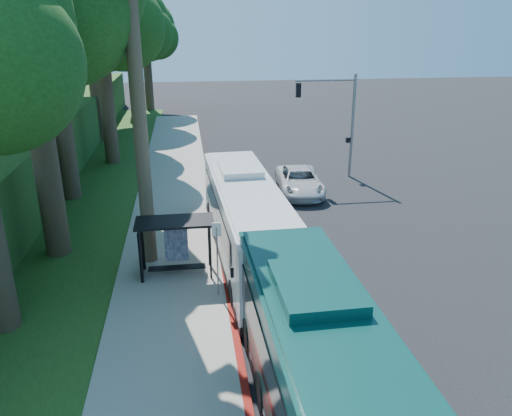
{
  "coord_description": "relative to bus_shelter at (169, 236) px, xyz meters",
  "views": [
    {
      "loc": [
        -6.34,
        -22.2,
        10.22
      ],
      "look_at": [
        -3.05,
        1.0,
        1.4
      ],
      "focal_mm": 35.0,
      "sensor_mm": 36.0,
      "label": 1
    }
  ],
  "objects": [
    {
      "name": "ground",
      "position": [
        7.26,
        2.86,
        -1.81
      ],
      "size": [
        140.0,
        140.0,
        0.0
      ],
      "primitive_type": "plane",
      "color": "black",
      "rests_on": "ground"
    },
    {
      "name": "sidewalk",
      "position": [
        -0.04,
        2.86,
        -1.75
      ],
      "size": [
        4.5,
        70.0,
        0.12
      ],
      "primitive_type": "cube",
      "color": "gray",
      "rests_on": "ground"
    },
    {
      "name": "red_curb",
      "position": [
        2.26,
        -1.14,
        -1.74
      ],
      "size": [
        0.25,
        30.0,
        0.13
      ],
      "primitive_type": "cube",
      "color": "maroon",
      "rests_on": "ground"
    },
    {
      "name": "grass_verge",
      "position": [
        -5.74,
        7.86,
        -1.78
      ],
      "size": [
        8.0,
        70.0,
        0.06
      ],
      "primitive_type": "cube",
      "color": "#234719",
      "rests_on": "ground"
    },
    {
      "name": "bus_shelter",
      "position": [
        0.0,
        0.0,
        0.0
      ],
      "size": [
        3.2,
        1.51,
        2.55
      ],
      "color": "black",
      "rests_on": "ground"
    },
    {
      "name": "stop_sign_pole",
      "position": [
        1.86,
        -2.14,
        0.28
      ],
      "size": [
        0.35,
        0.06,
        3.17
      ],
      "color": "gray",
      "rests_on": "ground"
    },
    {
      "name": "traffic_signal_pole",
      "position": [
        11.04,
        12.86,
        2.62
      ],
      "size": [
        4.1,
        0.3,
        7.0
      ],
      "color": "gray",
      "rests_on": "ground"
    },
    {
      "name": "tree_2",
      "position": [
        -4.64,
        18.84,
        8.67
      ],
      "size": [
        8.82,
        8.4,
        15.12
      ],
      "color": "#382B1E",
      "rests_on": "ground"
    },
    {
      "name": "tree_4",
      "position": [
        -4.14,
        34.84,
        7.92
      ],
      "size": [
        8.4,
        8.0,
        14.14
      ],
      "color": "#382B1E",
      "rests_on": "ground"
    },
    {
      "name": "tree_5",
      "position": [
        -3.16,
        42.84,
        7.16
      ],
      "size": [
        7.35,
        7.0,
        12.86
      ],
      "color": "#382B1E",
      "rests_on": "ground"
    },
    {
      "name": "white_bus",
      "position": [
        3.45,
        1.39,
        0.04
      ],
      "size": [
        3.24,
        12.77,
        3.78
      ],
      "rotation": [
        0.0,
        0.0,
        0.04
      ],
      "color": "silver",
      "rests_on": "ground"
    },
    {
      "name": "teal_bus",
      "position": [
        4.03,
        -10.56,
        0.15
      ],
      "size": [
        3.1,
        13.51,
        4.01
      ],
      "rotation": [
        0.0,
        0.0,
        0.02
      ],
      "color": "#0A3833",
      "rests_on": "ground"
    },
    {
      "name": "pickup",
      "position": [
        7.82,
        9.89,
        -1.03
      ],
      "size": [
        2.97,
        5.77,
        1.56
      ],
      "primitive_type": "imported",
      "rotation": [
        0.0,
        0.0,
        -0.07
      ],
      "color": "silver",
      "rests_on": "ground"
    }
  ]
}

